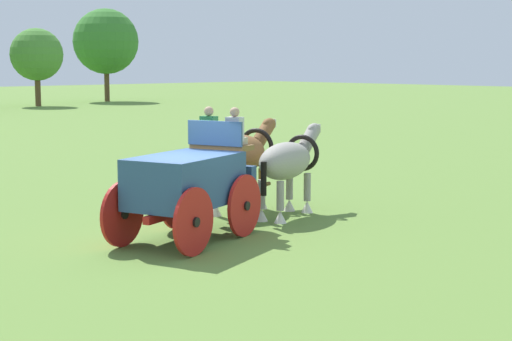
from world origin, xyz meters
The scene contains 6 objects.
ground_plane centered at (0.00, 0.00, 0.00)m, with size 220.00×220.00×0.00m, color olive.
show_wagon centered at (0.15, 0.05, 1.27)m, with size 5.61×2.81×2.80m.
draft_horse_near centered at (3.23, 1.75, 1.43)m, with size 3.02×1.58×2.31m.
draft_horse_off centered at (3.65, 0.52, 1.34)m, with size 3.14×1.55×2.21m.
tree_f centered at (24.36, 51.60, 4.52)m, with size 4.60×4.60×6.84m.
tree_g centered at (33.72, 55.02, 5.90)m, with size 6.43×6.43×9.13m.
Camera 1 is at (-10.42, -13.20, 3.77)m, focal length 56.21 mm.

